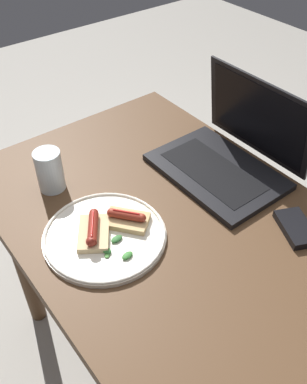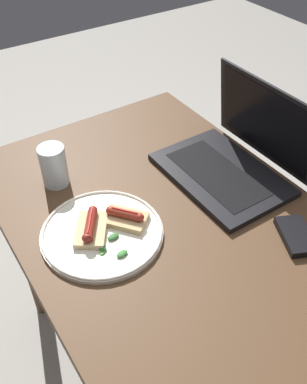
{
  "view_description": "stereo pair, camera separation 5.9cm",
  "coord_description": "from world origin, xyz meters",
  "px_view_note": "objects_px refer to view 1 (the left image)",
  "views": [
    {
      "loc": [
        0.6,
        -0.5,
        1.51
      ],
      "look_at": [
        -0.03,
        -0.02,
        0.8
      ],
      "focal_mm": 40.0,
      "sensor_mm": 36.0,
      "label": 1
    },
    {
      "loc": [
        0.64,
        -0.45,
        1.51
      ],
      "look_at": [
        -0.03,
        -0.02,
        0.8
      ],
      "focal_mm": 40.0,
      "sensor_mm": 36.0,
      "label": 2
    }
  ],
  "objects_px": {
    "plate": "(105,235)",
    "drinking_glass": "(50,171)",
    "laptop": "(228,156)",
    "external_drive": "(296,228)"
  },
  "relations": [
    {
      "from": "plate",
      "to": "drinking_glass",
      "type": "distance_m",
      "value": 0.25
    },
    {
      "from": "laptop",
      "to": "plate",
      "type": "xyz_separation_m",
      "value": [
        0.01,
        -0.42,
        -0.04
      ]
    },
    {
      "from": "drinking_glass",
      "to": "external_drive",
      "type": "distance_m",
      "value": 0.65
    },
    {
      "from": "drinking_glass",
      "to": "laptop",
      "type": "bearing_deg",
      "value": 61.95
    },
    {
      "from": "laptop",
      "to": "drinking_glass",
      "type": "distance_m",
      "value": 0.49
    },
    {
      "from": "laptop",
      "to": "external_drive",
      "type": "height_order",
      "value": "laptop"
    },
    {
      "from": "laptop",
      "to": "drinking_glass",
      "type": "height_order",
      "value": "laptop"
    },
    {
      "from": "laptop",
      "to": "plate",
      "type": "distance_m",
      "value": 0.42
    },
    {
      "from": "drinking_glass",
      "to": "external_drive",
      "type": "xyz_separation_m",
      "value": [
        0.51,
        0.39,
        -0.05
      ]
    },
    {
      "from": "plate",
      "to": "external_drive",
      "type": "distance_m",
      "value": 0.47
    }
  ]
}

